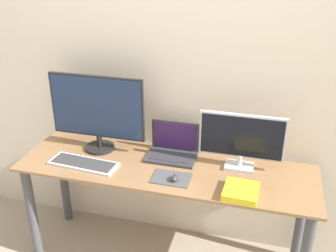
% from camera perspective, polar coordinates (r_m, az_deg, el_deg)
% --- Properties ---
extents(wall_back, '(7.00, 0.05, 2.50)m').
position_cam_1_polar(wall_back, '(2.55, 1.66, 7.88)').
color(wall_back, beige).
rests_on(wall_back, ground_plane).
extents(desk, '(1.86, 0.55, 0.74)m').
position_cam_1_polar(desk, '(2.54, -0.38, -8.83)').
color(desk, olive).
rests_on(desk, ground_plane).
extents(monitor_left, '(0.64, 0.20, 0.52)m').
position_cam_1_polar(monitor_left, '(2.59, -10.26, 2.18)').
color(monitor_left, black).
rests_on(monitor_left, desk).
extents(monitor_right, '(0.51, 0.12, 0.36)m').
position_cam_1_polar(monitor_right, '(2.40, 10.62, -1.93)').
color(monitor_right, silver).
rests_on(monitor_right, desk).
extents(laptop, '(0.32, 0.21, 0.22)m').
position_cam_1_polar(laptop, '(2.56, 0.71, -3.22)').
color(laptop, '#333338').
rests_on(laptop, desk).
extents(keyboard, '(0.45, 0.19, 0.02)m').
position_cam_1_polar(keyboard, '(2.54, -12.17, -5.36)').
color(keyboard, silver).
rests_on(keyboard, desk).
extents(mousepad, '(0.23, 0.16, 0.00)m').
position_cam_1_polar(mousepad, '(2.35, 0.46, -7.57)').
color(mousepad, '#47474C').
rests_on(mousepad, desk).
extents(mouse, '(0.04, 0.07, 0.03)m').
position_cam_1_polar(mouse, '(2.31, 0.99, -7.55)').
color(mouse, '#333333').
rests_on(mouse, mousepad).
extents(book, '(0.20, 0.21, 0.04)m').
position_cam_1_polar(book, '(2.24, 10.52, -9.33)').
color(book, yellow).
rests_on(book, desk).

